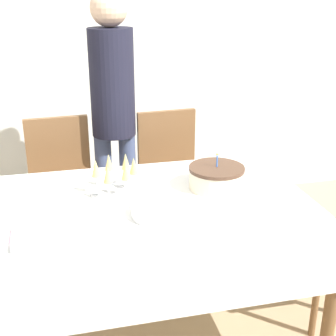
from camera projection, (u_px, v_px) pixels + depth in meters
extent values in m
cube|color=silver|center=(100.00, 41.00, 3.56)|extent=(8.00, 0.05, 2.70)
cube|color=white|center=(143.00, 209.00, 2.20)|extent=(1.60, 1.08, 0.03)
cube|color=white|center=(143.00, 226.00, 2.23)|extent=(1.63, 1.11, 0.21)
cylinder|color=brown|center=(329.00, 318.00, 2.07)|extent=(0.06, 0.06, 0.75)
cylinder|color=brown|center=(246.00, 220.00, 2.94)|extent=(0.06, 0.06, 0.75)
cube|color=brown|center=(65.00, 205.00, 2.95)|extent=(0.45, 0.45, 0.04)
cube|color=brown|center=(59.00, 155.00, 3.02)|extent=(0.40, 0.06, 0.50)
cylinder|color=brown|center=(100.00, 247.00, 2.92)|extent=(0.04, 0.04, 0.43)
cylinder|color=brown|center=(41.00, 257.00, 2.82)|extent=(0.04, 0.04, 0.43)
cylinder|color=brown|center=(91.00, 222.00, 3.24)|extent=(0.04, 0.04, 0.43)
cylinder|color=brown|center=(38.00, 229.00, 3.14)|extent=(0.04, 0.04, 0.43)
cube|color=brown|center=(175.00, 194.00, 3.10)|extent=(0.45, 0.45, 0.04)
cube|color=brown|center=(167.00, 147.00, 3.18)|extent=(0.40, 0.07, 0.50)
cylinder|color=brown|center=(210.00, 234.00, 3.08)|extent=(0.04, 0.04, 0.43)
cylinder|color=brown|center=(158.00, 242.00, 2.98)|extent=(0.04, 0.04, 0.43)
cylinder|color=brown|center=(191.00, 211.00, 3.40)|extent=(0.04, 0.04, 0.43)
cylinder|color=brown|center=(143.00, 218.00, 3.30)|extent=(0.04, 0.04, 0.43)
cube|color=brown|center=(334.00, 240.00, 2.54)|extent=(0.43, 0.43, 0.04)
cylinder|color=brown|center=(316.00, 301.00, 2.42)|extent=(0.04, 0.04, 0.43)
cylinder|color=brown|center=(285.00, 264.00, 2.75)|extent=(0.04, 0.04, 0.43)
cylinder|color=beige|center=(216.00, 179.00, 2.38)|extent=(0.28, 0.28, 0.10)
cylinder|color=#4C3323|center=(217.00, 168.00, 2.36)|extent=(0.28, 0.28, 0.02)
cylinder|color=#3F72D8|center=(217.00, 161.00, 2.35)|extent=(0.01, 0.01, 0.06)
sphere|color=#F9CC4C|center=(217.00, 154.00, 2.34)|extent=(0.01, 0.01, 0.01)
cylinder|color=silver|center=(119.00, 192.00, 2.34)|extent=(0.29, 0.29, 0.01)
cylinder|color=silver|center=(134.00, 190.00, 2.36)|extent=(0.05, 0.05, 0.00)
cylinder|color=silver|center=(134.00, 182.00, 2.34)|extent=(0.01, 0.01, 0.08)
cone|color=#E0CC72|center=(134.00, 166.00, 2.31)|extent=(0.04, 0.04, 0.08)
cylinder|color=silver|center=(126.00, 185.00, 2.42)|extent=(0.05, 0.05, 0.00)
cylinder|color=silver|center=(126.00, 177.00, 2.40)|extent=(0.01, 0.01, 0.08)
cone|color=#E0CC72|center=(126.00, 161.00, 2.37)|extent=(0.04, 0.04, 0.08)
cylinder|color=silver|center=(110.00, 186.00, 2.40)|extent=(0.05, 0.05, 0.00)
cylinder|color=silver|center=(110.00, 178.00, 2.39)|extent=(0.01, 0.01, 0.08)
cone|color=#E0CC72|center=(109.00, 162.00, 2.36)|extent=(0.04, 0.04, 0.08)
cylinder|color=silver|center=(97.00, 193.00, 2.32)|extent=(0.05, 0.05, 0.00)
cylinder|color=silver|center=(97.00, 184.00, 2.31)|extent=(0.01, 0.01, 0.08)
cone|color=#E0CC72|center=(96.00, 168.00, 2.28)|extent=(0.04, 0.04, 0.08)
cylinder|color=silver|center=(109.00, 199.00, 2.25)|extent=(0.05, 0.05, 0.00)
cylinder|color=silver|center=(108.00, 191.00, 2.24)|extent=(0.01, 0.01, 0.08)
cone|color=#E0CC72|center=(108.00, 174.00, 2.21)|extent=(0.04, 0.04, 0.08)
cylinder|color=silver|center=(127.00, 196.00, 2.29)|extent=(0.05, 0.05, 0.00)
cylinder|color=silver|center=(126.00, 187.00, 2.27)|extent=(0.01, 0.01, 0.08)
cone|color=#E0CC72|center=(126.00, 171.00, 2.24)|extent=(0.04, 0.04, 0.08)
cylinder|color=white|center=(162.00, 214.00, 2.12)|extent=(0.28, 0.28, 0.01)
cylinder|color=white|center=(162.00, 212.00, 2.11)|extent=(0.28, 0.28, 0.01)
cylinder|color=white|center=(162.00, 211.00, 2.11)|extent=(0.28, 0.28, 0.01)
cylinder|color=white|center=(162.00, 210.00, 2.11)|extent=(0.28, 0.28, 0.01)
cylinder|color=white|center=(162.00, 208.00, 2.11)|extent=(0.28, 0.28, 0.01)
cylinder|color=white|center=(162.00, 207.00, 2.10)|extent=(0.28, 0.28, 0.01)
cube|color=silver|center=(251.00, 201.00, 2.25)|extent=(0.28, 0.15, 0.00)
cube|color=silver|center=(33.00, 245.00, 1.85)|extent=(0.17, 0.08, 0.02)
cube|color=pink|center=(30.00, 233.00, 1.95)|extent=(0.15, 0.15, 0.01)
cylinder|color=#3F4C72|center=(105.00, 194.00, 3.18)|extent=(0.11, 0.11, 0.84)
cylinder|color=#3F4C72|center=(129.00, 192.00, 3.21)|extent=(0.11, 0.11, 0.84)
cylinder|color=black|center=(112.00, 83.00, 2.92)|extent=(0.28, 0.28, 0.67)
sphere|color=#D8B293|center=(109.00, 7.00, 2.76)|extent=(0.23, 0.23, 0.23)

